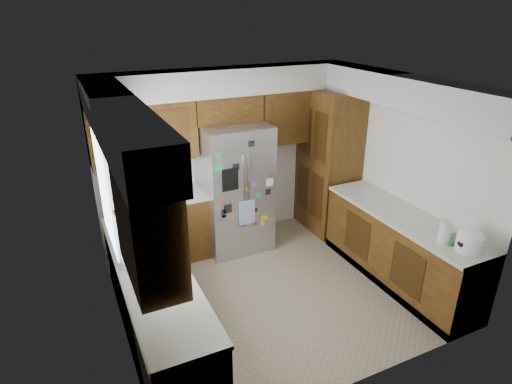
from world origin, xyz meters
TOP-DOWN VIEW (x-y plane):
  - floor at (0.00, 0.00)m, footprint 3.60×3.60m
  - room_shell at (-0.11, 0.36)m, footprint 3.64×3.24m
  - left_counter_run at (-1.36, 0.03)m, footprint 1.36×3.20m
  - right_counter_run at (1.50, -0.47)m, footprint 0.63×2.25m
  - pantry at (1.50, 1.15)m, footprint 0.60×0.90m
  - fridge at (-0.00, 1.20)m, footprint 0.90×0.79m
  - bridge_cabinet at (0.00, 1.43)m, footprint 0.96×0.34m
  - fridge_top_items at (-0.04, 1.44)m, footprint 0.64×0.31m
  - sink_assembly at (-1.50, 0.10)m, footprint 0.52×0.71m
  - left_counter_clutter at (-1.47, 0.87)m, footprint 0.39×0.76m
  - rice_cooker at (1.50, -1.38)m, footprint 0.28×0.26m
  - paper_towel at (1.38, -1.17)m, footprint 0.12×0.12m

SIDE VIEW (x-z plane):
  - floor at x=0.00m, z-range 0.00..0.00m
  - right_counter_run at x=1.50m, z-range -0.04..0.88m
  - left_counter_run at x=-1.36m, z-range -0.03..0.89m
  - fridge at x=0.00m, z-range 0.00..1.80m
  - sink_assembly at x=-1.50m, z-range 0.80..1.17m
  - rice_cooker at x=1.50m, z-range 0.92..1.16m
  - left_counter_clutter at x=-1.47m, z-range 0.86..1.24m
  - paper_towel at x=1.38m, z-range 0.92..1.19m
  - pantry at x=1.50m, z-range 0.00..2.15m
  - room_shell at x=-0.11m, z-range 0.56..3.08m
  - bridge_cabinet at x=0.00m, z-range 1.80..2.15m
  - fridge_top_items at x=-0.04m, z-range 2.14..2.41m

